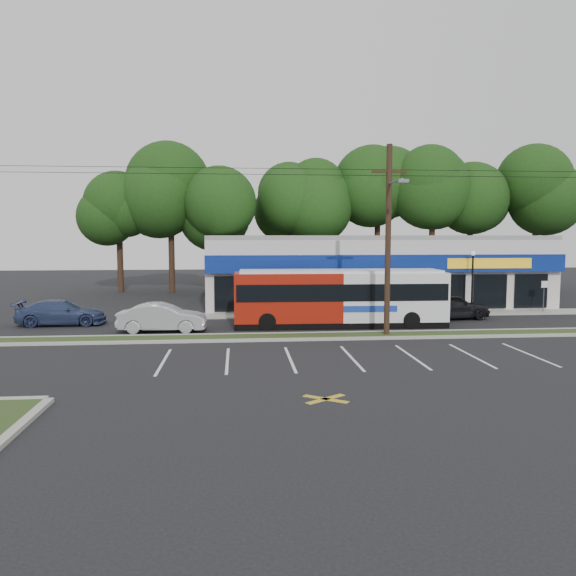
% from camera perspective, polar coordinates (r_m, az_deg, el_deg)
% --- Properties ---
extents(ground, '(120.00, 120.00, 0.00)m').
position_cam_1_polar(ground, '(28.66, 4.67, -5.37)').
color(ground, black).
rests_on(ground, ground).
extents(grass_strip, '(40.00, 1.60, 0.12)m').
position_cam_1_polar(grass_strip, '(29.62, 4.34, -4.89)').
color(grass_strip, '#2A3D18').
rests_on(grass_strip, ground).
extents(curb_south, '(40.00, 0.25, 0.14)m').
position_cam_1_polar(curb_south, '(28.79, 4.62, -5.18)').
color(curb_south, '#9E9E93').
rests_on(curb_south, ground).
extents(curb_north, '(40.00, 0.25, 0.14)m').
position_cam_1_polar(curb_north, '(30.44, 4.07, -4.59)').
color(curb_north, '#9E9E93').
rests_on(curb_north, ground).
extents(sidewalk, '(32.00, 2.20, 0.10)m').
position_cam_1_polar(sidewalk, '(38.40, 9.74, -2.60)').
color(sidewalk, '#9E9E93').
rests_on(sidewalk, ground).
extents(strip_mall, '(25.00, 12.55, 5.30)m').
position_cam_1_polar(strip_mall, '(44.94, 8.15, 1.92)').
color(strip_mall, beige).
rests_on(strip_mall, ground).
extents(utility_pole, '(50.00, 2.77, 10.00)m').
position_cam_1_polar(utility_pole, '(29.67, 9.86, 5.45)').
color(utility_pole, black).
rests_on(utility_pole, ground).
extents(lamp_post, '(0.30, 0.30, 4.25)m').
position_cam_1_polar(lamp_post, '(39.91, 18.23, 1.29)').
color(lamp_post, black).
rests_on(lamp_post, ground).
extents(sign_post, '(0.45, 0.10, 2.23)m').
position_cam_1_polar(sign_post, '(42.04, 24.58, -0.25)').
color(sign_post, '#59595E').
rests_on(sign_post, ground).
extents(tree_line, '(46.76, 6.76, 11.83)m').
position_cam_1_polar(tree_line, '(54.54, 4.21, 8.63)').
color(tree_line, black).
rests_on(tree_line, ground).
extents(metrobus, '(12.41, 2.85, 3.32)m').
position_cam_1_polar(metrobus, '(32.98, 5.31, -0.86)').
color(metrobus, maroon).
rests_on(metrobus, ground).
extents(car_dark, '(5.22, 2.75, 1.69)m').
position_cam_1_polar(car_dark, '(37.10, 16.14, -1.77)').
color(car_dark, black).
rests_on(car_dark, ground).
extents(car_silver, '(4.87, 1.85, 1.59)m').
position_cam_1_polar(car_silver, '(31.84, -12.64, -2.95)').
color(car_silver, '#A7ABAF').
rests_on(car_silver, ground).
extents(car_blue, '(5.22, 2.28, 1.49)m').
position_cam_1_polar(car_blue, '(36.01, -22.03, -2.33)').
color(car_blue, navy).
rests_on(car_blue, ground).
extents(pedestrian_a, '(0.62, 0.42, 1.68)m').
position_cam_1_polar(pedestrian_a, '(37.62, 13.33, -1.62)').
color(pedestrian_a, silver).
rests_on(pedestrian_a, ground).
extents(pedestrian_b, '(0.85, 0.74, 1.49)m').
position_cam_1_polar(pedestrian_b, '(37.78, 11.67, -1.70)').
color(pedestrian_b, beige).
rests_on(pedestrian_b, ground).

